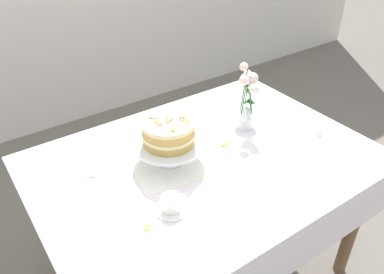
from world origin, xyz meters
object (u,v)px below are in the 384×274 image
Objects in this scene: dining_table at (208,178)px; teacup at (171,205)px; flower_vase at (247,103)px; cake_stand at (169,146)px; layer_cake at (169,131)px.

dining_table is 0.34m from teacup.
teacup is (-0.58, -0.27, -0.11)m from flower_vase.
layer_cake is at bearing -68.21° from cake_stand.
teacup reaches higher than dining_table.
dining_table is at bearing -159.20° from flower_vase.
teacup is at bearing -120.83° from cake_stand.
layer_cake is 0.44m from flower_vase.
layer_cake is 0.31m from teacup.
layer_cake is at bearing -176.34° from flower_vase.
cake_stand is (-0.13, 0.09, 0.17)m from dining_table.
cake_stand is 0.07m from layer_cake.
cake_stand is at bearing -176.35° from flower_vase.
dining_table is 6.47× the size of layer_cake.
flower_vase is at bearing 20.80° from dining_table.
dining_table is 0.39m from flower_vase.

